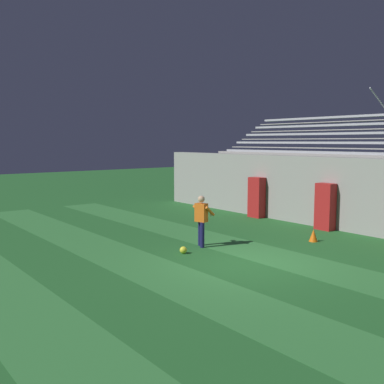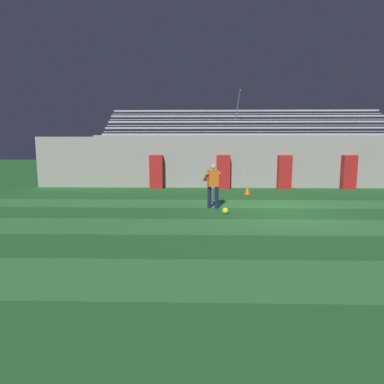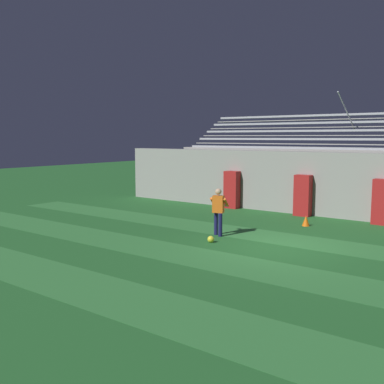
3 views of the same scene
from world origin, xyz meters
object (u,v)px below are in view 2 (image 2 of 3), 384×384
(traffic_cone, at_px, (247,190))
(padding_pillar_gate_right, at_px, (284,172))
(padding_pillar_far_right, at_px, (349,172))
(padding_pillar_gate_left, at_px, (223,172))
(padding_pillar_far_left, at_px, (156,172))
(goalkeeper, at_px, (213,183))
(soccer_ball, at_px, (225,211))

(traffic_cone, bearing_deg, padding_pillar_gate_right, 42.12)
(padding_pillar_gate_right, relative_size, padding_pillar_far_right, 1.00)
(padding_pillar_gate_left, relative_size, traffic_cone, 4.30)
(padding_pillar_gate_right, height_order, padding_pillar_far_left, same)
(padding_pillar_far_left, relative_size, goalkeeper, 1.08)
(padding_pillar_gate_left, height_order, goalkeeper, padding_pillar_gate_left)
(padding_pillar_gate_left, bearing_deg, padding_pillar_gate_right, 0.00)
(padding_pillar_far_left, bearing_deg, goalkeeper, -62.61)
(padding_pillar_gate_right, height_order, padding_pillar_far_right, same)
(padding_pillar_far_right, bearing_deg, padding_pillar_far_left, 180.00)
(padding_pillar_far_left, bearing_deg, padding_pillar_gate_right, 0.00)
(padding_pillar_far_left, xyz_separation_m, padding_pillar_far_right, (10.39, 0.00, 0.00))
(soccer_ball, bearing_deg, padding_pillar_far_right, 42.65)
(padding_pillar_gate_left, distance_m, goalkeeper, 5.58)
(goalkeeper, xyz_separation_m, traffic_cone, (1.80, 3.47, -0.74))
(padding_pillar_far_left, xyz_separation_m, traffic_cone, (4.67, -2.06, -0.69))
(padding_pillar_far_left, distance_m, padding_pillar_far_right, 10.39)
(padding_pillar_far_right, height_order, goalkeeper, padding_pillar_far_right)
(traffic_cone, bearing_deg, soccer_ball, -107.39)
(padding_pillar_far_right, relative_size, soccer_ball, 8.21)
(padding_pillar_far_left, bearing_deg, padding_pillar_far_right, 0.00)
(padding_pillar_far_right, bearing_deg, goalkeeper, -143.68)
(padding_pillar_gate_right, bearing_deg, soccer_ball, -119.34)
(padding_pillar_gate_left, height_order, soccer_ball, padding_pillar_gate_left)
(padding_pillar_gate_left, distance_m, padding_pillar_gate_right, 3.30)
(padding_pillar_gate_right, relative_size, traffic_cone, 4.30)
(padding_pillar_gate_right, bearing_deg, padding_pillar_far_right, 0.00)
(padding_pillar_gate_left, bearing_deg, padding_pillar_far_right, 0.00)
(padding_pillar_gate_left, xyz_separation_m, padding_pillar_far_right, (6.74, 0.00, 0.00))
(padding_pillar_gate_left, bearing_deg, soccer_ball, -93.37)
(padding_pillar_gate_left, distance_m, padding_pillar_far_right, 6.74)
(padding_pillar_far_right, bearing_deg, traffic_cone, -160.17)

